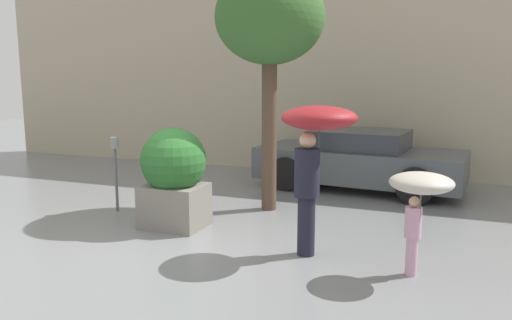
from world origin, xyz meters
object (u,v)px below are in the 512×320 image
object	(u,v)px
person_child	(420,191)
parked_car_near	(359,160)
person_adult	(316,139)
planter_box	(174,175)
street_tree	(270,21)
parking_meter	(115,159)

from	to	relation	value
person_child	parked_car_near	bearing A→B (deg)	145.84
person_adult	person_child	size ratio (longest dim) A/B	1.57
planter_box	person_adult	world-z (taller)	person_adult
parked_car_near	street_tree	size ratio (longest dim) A/B	1.06
planter_box	parking_meter	size ratio (longest dim) A/B	1.20
parked_car_near	person_adult	bearing A→B (deg)	-172.27
person_child	parking_meter	distance (m)	5.29
street_tree	parking_meter	size ratio (longest dim) A/B	3.14
parking_meter	person_child	bearing A→B (deg)	-13.09
parked_car_near	street_tree	bearing A→B (deg)	158.44
street_tree	parked_car_near	bearing A→B (deg)	62.73
planter_box	parked_car_near	distance (m)	4.49
street_tree	parking_meter	world-z (taller)	street_tree
person_child	street_tree	bearing A→B (deg)	177.44
parked_car_near	parking_meter	bearing A→B (deg)	138.92
parked_car_near	parking_meter	distance (m)	5.04
planter_box	parking_meter	xyz separation A→B (m)	(-1.44, 0.45, 0.11)
parking_meter	parked_car_near	bearing A→B (deg)	43.21
planter_box	parking_meter	world-z (taller)	planter_box
planter_box	person_adult	bearing A→B (deg)	-10.02
street_tree	parking_meter	xyz separation A→B (m)	(-2.46, -1.11, -2.34)
planter_box	parked_car_near	xyz separation A→B (m)	(2.22, 3.89, -0.23)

